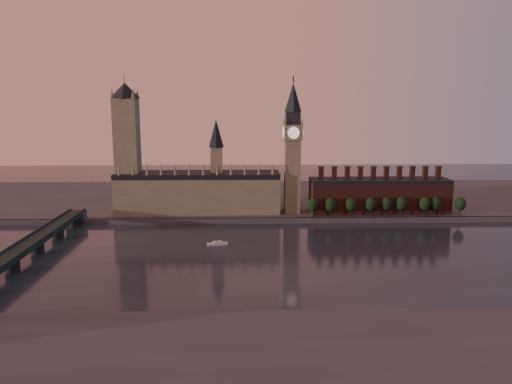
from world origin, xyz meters
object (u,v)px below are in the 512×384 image
(victoria_tower, at_px, (127,144))
(big_ben, at_px, (293,147))
(westminster_bridge, at_px, (23,251))
(river_boat, at_px, (218,244))

(victoria_tower, bearing_deg, big_ben, -2.20)
(big_ben, xyz_separation_m, westminster_bridge, (-165.00, -112.70, -49.39))
(big_ben, relative_size, river_boat, 7.88)
(victoria_tower, height_order, big_ben, victoria_tower)
(big_ben, xyz_separation_m, river_boat, (-55.79, -78.09, -55.83))
(westminster_bridge, bearing_deg, river_boat, 17.58)
(river_boat, bearing_deg, big_ben, 41.12)
(big_ben, bearing_deg, westminster_bridge, -145.67)
(westminster_bridge, height_order, river_boat, westminster_bridge)
(big_ben, bearing_deg, river_boat, -125.54)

